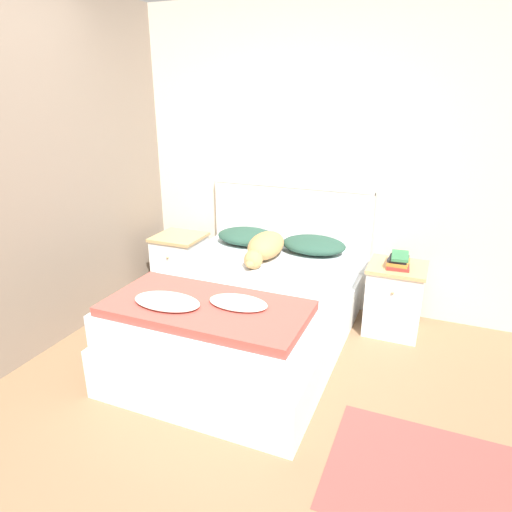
# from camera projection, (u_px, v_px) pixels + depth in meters

# --- Properties ---
(ground_plane) EXTENTS (16.00, 16.00, 0.00)m
(ground_plane) POSITION_uv_depth(u_px,v_px,m) (167.00, 442.00, 2.54)
(ground_plane) COLOR #896647
(wall_back) EXTENTS (9.00, 0.06, 2.55)m
(wall_back) POSITION_uv_depth(u_px,v_px,m) (293.00, 159.00, 3.94)
(wall_back) COLOR beige
(wall_back) RESTS_ON ground_plane
(wall_side_left) EXTENTS (0.06, 3.10, 2.55)m
(wall_side_left) POSITION_uv_depth(u_px,v_px,m) (77.00, 168.00, 3.51)
(wall_side_left) COLOR gray
(wall_side_left) RESTS_ON ground_plane
(bed) EXTENTS (1.37, 1.90, 0.57)m
(bed) POSITION_uv_depth(u_px,v_px,m) (246.00, 313.00, 3.38)
(bed) COLOR white
(bed) RESTS_ON ground_plane
(headboard) EXTENTS (1.45, 0.06, 1.08)m
(headboard) POSITION_uv_depth(u_px,v_px,m) (289.00, 240.00, 4.12)
(headboard) COLOR white
(headboard) RESTS_ON ground_plane
(nightstand_left) EXTENTS (0.44, 0.43, 0.56)m
(nightstand_left) POSITION_uv_depth(u_px,v_px,m) (180.00, 264.00, 4.33)
(nightstand_left) COLOR white
(nightstand_left) RESTS_ON ground_plane
(nightstand_right) EXTENTS (0.44, 0.43, 0.56)m
(nightstand_right) POSITION_uv_depth(u_px,v_px,m) (394.00, 298.00, 3.62)
(nightstand_right) COLOR white
(nightstand_right) RESTS_ON ground_plane
(pillow_left) EXTENTS (0.53, 0.38, 0.13)m
(pillow_left) POSITION_uv_depth(u_px,v_px,m) (247.00, 236.00, 3.98)
(pillow_left) COLOR #284C3D
(pillow_left) RESTS_ON bed
(pillow_right) EXTENTS (0.53, 0.38, 0.13)m
(pillow_right) POSITION_uv_depth(u_px,v_px,m) (314.00, 245.00, 3.76)
(pillow_right) COLOR #284C3D
(pillow_right) RESTS_ON bed
(quilt) EXTENTS (1.23, 0.62, 0.10)m
(quilt) POSITION_uv_depth(u_px,v_px,m) (204.00, 307.00, 2.75)
(quilt) COLOR #BC4C42
(quilt) RESTS_ON bed
(dog) EXTENTS (0.26, 0.66, 0.20)m
(dog) POSITION_uv_depth(u_px,v_px,m) (265.00, 247.00, 3.62)
(dog) COLOR tan
(dog) RESTS_ON bed
(book_stack) EXTENTS (0.18, 0.25, 0.10)m
(book_stack) POSITION_uv_depth(u_px,v_px,m) (399.00, 261.00, 3.48)
(book_stack) COLOR #AD2D28
(book_stack) RESTS_ON nightstand_right
(rug) EXTENTS (1.03, 0.80, 0.00)m
(rug) POSITION_uv_depth(u_px,v_px,m) (431.00, 479.00, 2.29)
(rug) COLOR #93423D
(rug) RESTS_ON ground_plane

